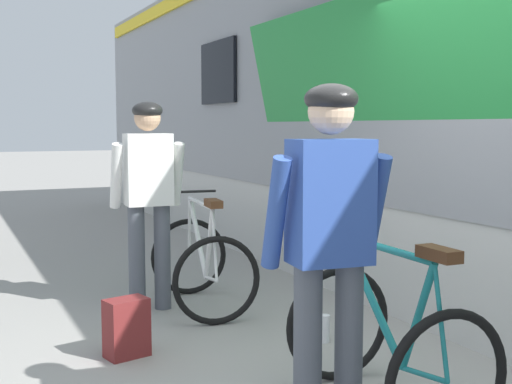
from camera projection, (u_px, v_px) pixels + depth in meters
The scene contains 7 objects.
cyclist_near_in_blue at pixel (329, 232), 3.20m from camera, with size 0.64×0.36×1.76m.
cyclist_far_in_white at pixel (148, 187), 5.57m from camera, with size 0.62×0.33×1.76m.
bicycle_near_teal at pixel (387, 341), 3.59m from camera, with size 0.75×1.10×0.99m.
bicycle_far_white at pixel (202, 262), 5.67m from camera, with size 0.85×1.15×0.99m.
backpack_on_platform at pixel (127, 328), 4.50m from camera, with size 0.28×0.18×0.40m, color maroon.
water_bottle_near_the_bikes at pixel (324, 328), 4.81m from camera, with size 0.08×0.08×0.20m, color silver.
water_bottle_by_the_backpack at pixel (135, 336), 4.66m from camera, with size 0.07×0.07×0.19m, color silver.
Camera 1 is at (-2.04, -3.10, 1.56)m, focal length 46.62 mm.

